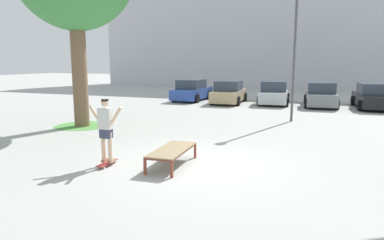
{
  "coord_description": "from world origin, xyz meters",
  "views": [
    {
      "loc": [
        3.05,
        -8.6,
        2.74
      ],
      "look_at": [
        -0.61,
        1.1,
        1.0
      ],
      "focal_mm": 32.61,
      "sensor_mm": 36.0,
      "label": 1
    }
  ],
  "objects_px": {
    "skateboard": "(107,163)",
    "skater": "(106,126)",
    "car_tan": "(229,93)",
    "skate_box": "(172,151)",
    "car_silver": "(274,93)",
    "car_blue": "(192,91)",
    "light_post": "(295,37)",
    "car_black": "(373,97)",
    "car_grey": "(321,95)"
  },
  "relations": [
    {
      "from": "skateboard",
      "to": "skater",
      "type": "distance_m",
      "value": 0.99
    },
    {
      "from": "skateboard",
      "to": "car_tan",
      "type": "xyz_separation_m",
      "value": [
        -0.6,
        15.02,
        0.61
      ]
    },
    {
      "from": "skate_box",
      "to": "car_silver",
      "type": "bearing_deg",
      "value": 87.5
    },
    {
      "from": "skater",
      "to": "skateboard",
      "type": "bearing_deg",
      "value": -87.83
    },
    {
      "from": "car_blue",
      "to": "skater",
      "type": "bearing_deg",
      "value": -77.43
    },
    {
      "from": "car_silver",
      "to": "light_post",
      "type": "height_order",
      "value": "light_post"
    },
    {
      "from": "car_tan",
      "to": "car_silver",
      "type": "height_order",
      "value": "same"
    },
    {
      "from": "light_post",
      "to": "car_blue",
      "type": "bearing_deg",
      "value": 138.37
    },
    {
      "from": "skate_box",
      "to": "light_post",
      "type": "bearing_deg",
      "value": 74.42
    },
    {
      "from": "car_blue",
      "to": "car_black",
      "type": "bearing_deg",
      "value": -1.62
    },
    {
      "from": "car_black",
      "to": "light_post",
      "type": "bearing_deg",
      "value": -122.89
    },
    {
      "from": "car_blue",
      "to": "car_silver",
      "type": "height_order",
      "value": "same"
    },
    {
      "from": "car_silver",
      "to": "car_black",
      "type": "relative_size",
      "value": 1.0
    },
    {
      "from": "car_tan",
      "to": "car_silver",
      "type": "bearing_deg",
      "value": 12.3
    },
    {
      "from": "skateboard",
      "to": "car_tan",
      "type": "distance_m",
      "value": 15.04
    },
    {
      "from": "skate_box",
      "to": "skateboard",
      "type": "height_order",
      "value": "skate_box"
    },
    {
      "from": "car_tan",
      "to": "car_black",
      "type": "bearing_deg",
      "value": 1.91
    },
    {
      "from": "car_black",
      "to": "car_blue",
      "type": "bearing_deg",
      "value": 178.38
    },
    {
      "from": "car_blue",
      "to": "car_black",
      "type": "distance_m",
      "value": 11.53
    },
    {
      "from": "car_blue",
      "to": "car_tan",
      "type": "distance_m",
      "value": 2.95
    },
    {
      "from": "car_tan",
      "to": "skater",
      "type": "bearing_deg",
      "value": -87.7
    },
    {
      "from": "car_silver",
      "to": "skate_box",
      "type": "bearing_deg",
      "value": -92.5
    },
    {
      "from": "skate_box",
      "to": "car_blue",
      "type": "bearing_deg",
      "value": 108.77
    },
    {
      "from": "car_tan",
      "to": "skateboard",
      "type": "bearing_deg",
      "value": -87.7
    },
    {
      "from": "car_grey",
      "to": "skateboard",
      "type": "bearing_deg",
      "value": -108.56
    },
    {
      "from": "car_black",
      "to": "skater",
      "type": "bearing_deg",
      "value": -117.7
    },
    {
      "from": "skater",
      "to": "light_post",
      "type": "xyz_separation_m",
      "value": [
        3.96,
        9.01,
        2.75
      ]
    },
    {
      "from": "car_tan",
      "to": "light_post",
      "type": "height_order",
      "value": "light_post"
    },
    {
      "from": "skater",
      "to": "light_post",
      "type": "relative_size",
      "value": 0.29
    },
    {
      "from": "skater",
      "to": "light_post",
      "type": "distance_m",
      "value": 10.22
    },
    {
      "from": "skate_box",
      "to": "skateboard",
      "type": "xyz_separation_m",
      "value": [
        -1.62,
        -0.61,
        -0.34
      ]
    },
    {
      "from": "skateboard",
      "to": "light_post",
      "type": "xyz_separation_m",
      "value": [
        3.96,
        9.01,
        3.75
      ]
    },
    {
      "from": "car_blue",
      "to": "car_tan",
      "type": "bearing_deg",
      "value": -12.0
    },
    {
      "from": "light_post",
      "to": "skateboard",
      "type": "bearing_deg",
      "value": -113.74
    },
    {
      "from": "skate_box",
      "to": "skater",
      "type": "relative_size",
      "value": 1.14
    },
    {
      "from": "light_post",
      "to": "car_grey",
      "type": "bearing_deg",
      "value": 79.36
    },
    {
      "from": "car_tan",
      "to": "car_grey",
      "type": "bearing_deg",
      "value": 3.36
    },
    {
      "from": "car_grey",
      "to": "skater",
      "type": "bearing_deg",
      "value": -108.56
    },
    {
      "from": "car_silver",
      "to": "skater",
      "type": "bearing_deg",
      "value": -98.28
    },
    {
      "from": "skater",
      "to": "car_tan",
      "type": "relative_size",
      "value": 0.4
    },
    {
      "from": "car_black",
      "to": "light_post",
      "type": "relative_size",
      "value": 0.74
    },
    {
      "from": "car_grey",
      "to": "car_black",
      "type": "xyz_separation_m",
      "value": [
        2.88,
        -0.05,
        0.0
      ]
    },
    {
      "from": "car_silver",
      "to": "car_grey",
      "type": "xyz_separation_m",
      "value": [
        2.88,
        -0.29,
        0.0
      ]
    },
    {
      "from": "skateboard",
      "to": "car_grey",
      "type": "height_order",
      "value": "car_grey"
    },
    {
      "from": "car_grey",
      "to": "car_black",
      "type": "height_order",
      "value": "same"
    },
    {
      "from": "car_black",
      "to": "skate_box",
      "type": "bearing_deg",
      "value": -113.58
    },
    {
      "from": "skateboard",
      "to": "car_grey",
      "type": "xyz_separation_m",
      "value": [
        5.16,
        15.36,
        0.61
      ]
    },
    {
      "from": "car_grey",
      "to": "light_post",
      "type": "relative_size",
      "value": 0.74
    },
    {
      "from": "skate_box",
      "to": "car_grey",
      "type": "distance_m",
      "value": 15.17
    },
    {
      "from": "car_blue",
      "to": "car_silver",
      "type": "bearing_deg",
      "value": 0.16
    }
  ]
}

